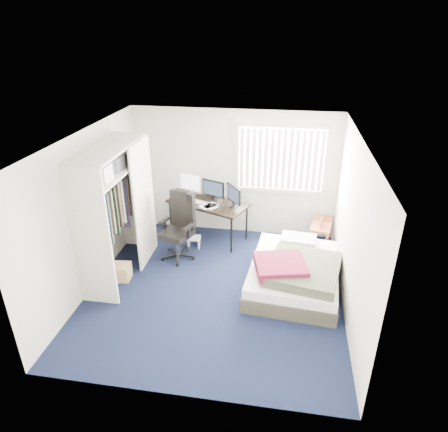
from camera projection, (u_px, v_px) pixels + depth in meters
name	position (u px, v px, depth m)	size (l,w,h in m)	color
ground	(215.00, 289.00, 6.51)	(4.20, 4.20, 0.00)	black
room_shell	(214.00, 205.00, 5.85)	(4.20, 4.20, 4.20)	silver
window_assembly	(281.00, 159.00, 7.49)	(1.72, 0.09, 1.32)	white
closet	(115.00, 200.00, 6.40)	(0.64, 1.84, 2.22)	beige
desk	(209.00, 200.00, 7.79)	(1.70, 1.24, 1.22)	black
office_chair	(179.00, 232.00, 7.24)	(0.76, 0.76, 1.26)	black
footstool	(194.00, 240.00, 7.64)	(0.30, 0.25, 0.22)	white
nightstand	(322.00, 226.00, 7.59)	(0.48, 0.78, 0.68)	brown
bed	(294.00, 272.00, 6.47)	(1.56, 1.99, 0.62)	#3A3529
pine_box	(119.00, 272.00, 6.71)	(0.37, 0.28, 0.28)	tan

